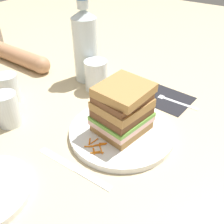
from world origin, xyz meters
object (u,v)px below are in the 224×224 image
napkin_dark (164,98)px  fork (170,99)px  empty_tumbler_1 (9,88)px  sandwich (123,109)px  juice_glass (96,76)px  empty_tumbler_0 (7,109)px  main_plate (122,131)px  knife (76,169)px  water_bottle (85,45)px

napkin_dark → fork: bearing=-89.2°
fork → empty_tumbler_1: size_ratio=1.98×
sandwich → fork: size_ratio=0.85×
juice_glass → empty_tumbler_0: juice_glass is taller
napkin_dark → juice_glass: (-0.08, 0.20, 0.04)m
napkin_dark → fork: fork is taller
main_plate → knife: bearing=174.4°
napkin_dark → knife: (-0.37, 0.03, 0.00)m
napkin_dark → juice_glass: size_ratio=1.71×
knife → water_bottle: bearing=37.0°
main_plate → juice_glass: size_ratio=2.74×
fork → empty_tumbler_0: 0.46m
knife → water_bottle: (0.33, 0.25, 0.12)m
napkin_dark → juice_glass: 0.22m
sandwich → juice_glass: (0.14, 0.19, -0.03)m
sandwich → napkin_dark: (0.21, -0.01, -0.08)m
main_plate → empty_tumbler_0: bearing=117.7°
napkin_dark → empty_tumbler_1: size_ratio=1.95×
water_bottle → empty_tumbler_0: (-0.31, 0.00, -0.08)m
juice_glass → empty_tumbler_1: (-0.21, 0.17, -0.00)m
main_plate → napkin_dark: bearing=-2.7°
main_plate → empty_tumbler_1: 0.37m
empty_tumbler_0 → main_plate: bearing=-62.3°
water_bottle → empty_tumbler_1: 0.27m
knife → empty_tumbler_1: empty_tumbler_1 is taller
napkin_dark → water_bottle: water_bottle is taller
juice_glass → water_bottle: (0.03, 0.07, 0.08)m
sandwich → empty_tumbler_0: bearing=117.8°
sandwich → knife: 0.17m
napkin_dark → empty_tumbler_0: bearing=142.3°
fork → water_bottle: size_ratio=0.61×
juice_glass → empty_tumbler_1: bearing=141.3°
sandwich → empty_tumbler_1: (-0.07, 0.36, -0.04)m
main_plate → empty_tumbler_0: empty_tumbler_0 is taller
main_plate → water_bottle: bearing=56.6°
fork → water_bottle: (-0.04, 0.29, 0.12)m
water_bottle → empty_tumbler_1: size_ratio=3.24×
knife → water_bottle: 0.43m
napkin_dark → main_plate: bearing=177.3°
fork → empty_tumbler_1: bearing=126.0°
main_plate → knife: main_plate is taller
water_bottle → empty_tumbler_0: bearing=179.7°
sandwich → napkin_dark: size_ratio=0.86×
water_bottle → juice_glass: bearing=-116.6°
sandwich → water_bottle: water_bottle is taller
sandwich → water_bottle: 0.32m
juice_glass → sandwich: bearing=-125.5°
fork → juice_glass: 0.24m
knife → empty_tumbler_1: size_ratio=2.38×
napkin_dark → water_bottle: (-0.04, 0.27, 0.12)m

